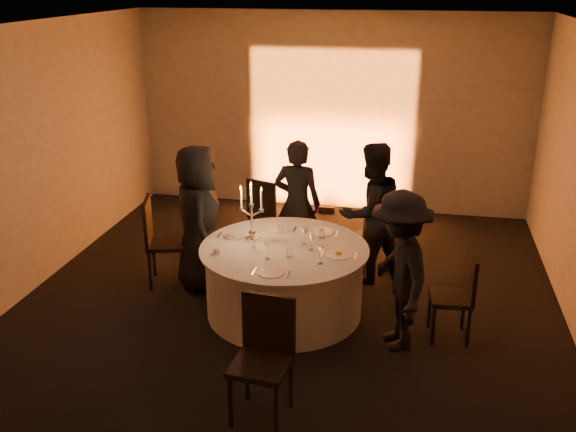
% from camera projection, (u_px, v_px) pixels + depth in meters
% --- Properties ---
extents(floor, '(7.00, 7.00, 0.00)m').
position_uv_depth(floor, '(284.00, 311.00, 7.06)').
color(floor, black).
rests_on(floor, ground).
extents(ceiling, '(7.00, 7.00, 0.00)m').
position_uv_depth(ceiling, '(284.00, 29.00, 6.00)').
color(ceiling, silver).
rests_on(ceiling, wall_back).
extents(wall_back, '(7.00, 0.00, 7.00)m').
position_uv_depth(wall_back, '(332.00, 113.00, 9.73)').
color(wall_back, '#9D9992').
rests_on(wall_back, floor).
extents(wall_front, '(7.00, 0.00, 7.00)m').
position_uv_depth(wall_front, '(144.00, 382.00, 3.32)').
color(wall_front, '#9D9992').
rests_on(wall_front, floor).
extents(wall_left, '(0.00, 7.00, 7.00)m').
position_uv_depth(wall_left, '(19.00, 165.00, 7.09)').
color(wall_left, '#9D9992').
rests_on(wall_left, floor).
extents(uplighter_fixture, '(0.25, 0.12, 0.10)m').
position_uv_depth(uplighter_fixture, '(327.00, 209.00, 9.97)').
color(uplighter_fixture, black).
rests_on(uplighter_fixture, floor).
extents(banquet_table, '(1.80, 1.80, 0.77)m').
position_uv_depth(banquet_table, '(284.00, 280.00, 6.92)').
color(banquet_table, black).
rests_on(banquet_table, floor).
extents(chair_left, '(0.57, 0.57, 1.06)m').
position_uv_depth(chair_left, '(159.00, 236.00, 7.51)').
color(chair_left, black).
rests_on(chair_left, floor).
extents(chair_back_left, '(0.55, 0.55, 0.99)m').
position_uv_depth(chair_back_left, '(266.00, 210.00, 8.48)').
color(chair_back_left, black).
rests_on(chair_back_left, floor).
extents(chair_back_right, '(0.52, 0.52, 0.86)m').
position_uv_depth(chair_back_right, '(373.00, 234.00, 7.90)').
color(chair_back_right, black).
rests_on(chair_back_right, floor).
extents(chair_right, '(0.44, 0.44, 0.92)m').
position_uv_depth(chair_right, '(459.00, 292.00, 6.38)').
color(chair_right, black).
rests_on(chair_right, floor).
extents(chair_front, '(0.50, 0.50, 1.04)m').
position_uv_depth(chair_front, '(264.00, 350.00, 5.25)').
color(chair_front, black).
rests_on(chair_front, floor).
extents(guest_left, '(0.81, 0.98, 1.71)m').
position_uv_depth(guest_left, '(198.00, 218.00, 7.36)').
color(guest_left, black).
rests_on(guest_left, floor).
extents(guest_back_left, '(0.62, 0.43, 1.62)m').
position_uv_depth(guest_back_left, '(297.00, 204.00, 7.95)').
color(guest_back_left, black).
rests_on(guest_back_left, floor).
extents(guest_back_right, '(1.05, 1.02, 1.70)m').
position_uv_depth(guest_back_right, '(371.00, 213.00, 7.53)').
color(guest_back_right, black).
rests_on(guest_back_right, floor).
extents(guest_right, '(0.91, 1.18, 1.61)m').
position_uv_depth(guest_right, '(399.00, 271.00, 6.16)').
color(guest_right, black).
rests_on(guest_right, floor).
extents(plate_left, '(0.36, 0.24, 0.01)m').
position_uv_depth(plate_left, '(234.00, 236.00, 7.07)').
color(plate_left, white).
rests_on(plate_left, banquet_table).
extents(plate_back_left, '(0.36, 0.28, 0.01)m').
position_uv_depth(plate_back_left, '(280.00, 228.00, 7.27)').
color(plate_back_left, white).
rests_on(plate_back_left, banquet_table).
extents(plate_back_right, '(0.35, 0.28, 0.08)m').
position_uv_depth(plate_back_right, '(322.00, 231.00, 7.17)').
color(plate_back_right, white).
rests_on(plate_back_right, banquet_table).
extents(plate_right, '(0.36, 0.26, 0.08)m').
position_uv_depth(plate_right, '(339.00, 254.00, 6.58)').
color(plate_right, white).
rests_on(plate_right, banquet_table).
extents(plate_front, '(0.36, 0.26, 0.01)m').
position_uv_depth(plate_front, '(271.00, 272.00, 6.20)').
color(plate_front, white).
rests_on(plate_front, banquet_table).
extents(coffee_cup, '(0.11, 0.11, 0.07)m').
position_uv_depth(coffee_cup, '(217.00, 252.00, 6.61)').
color(coffee_cup, white).
rests_on(coffee_cup, banquet_table).
extents(candelabra, '(0.28, 0.13, 0.66)m').
position_uv_depth(candelabra, '(252.00, 219.00, 6.91)').
color(candelabra, silver).
rests_on(candelabra, banquet_table).
extents(wine_glass_a, '(0.07, 0.07, 0.19)m').
position_uv_depth(wine_glass_a, '(267.00, 247.00, 6.45)').
color(wine_glass_a, silver).
rests_on(wine_glass_a, banquet_table).
extents(wine_glass_b, '(0.07, 0.07, 0.19)m').
position_uv_depth(wine_glass_b, '(321.00, 251.00, 6.35)').
color(wine_glass_b, silver).
rests_on(wine_glass_b, banquet_table).
extents(wine_glass_c, '(0.07, 0.07, 0.19)m').
position_uv_depth(wine_glass_c, '(311.00, 238.00, 6.67)').
color(wine_glass_c, silver).
rests_on(wine_glass_c, banquet_table).
extents(wine_glass_d, '(0.07, 0.07, 0.19)m').
position_uv_depth(wine_glass_d, '(304.00, 233.00, 6.81)').
color(wine_glass_d, silver).
rests_on(wine_glass_d, banquet_table).
extents(wine_glass_e, '(0.07, 0.07, 0.19)m').
position_uv_depth(wine_glass_e, '(254.00, 235.00, 6.75)').
color(wine_glass_e, silver).
rests_on(wine_glass_e, banquet_table).
extents(tumbler_a, '(0.07, 0.07, 0.09)m').
position_uv_depth(tumbler_a, '(322.00, 235.00, 6.99)').
color(tumbler_a, silver).
rests_on(tumbler_a, banquet_table).
extents(tumbler_b, '(0.07, 0.07, 0.09)m').
position_uv_depth(tumbler_b, '(289.00, 253.00, 6.53)').
color(tumbler_b, silver).
rests_on(tumbler_b, banquet_table).
extents(tumbler_c, '(0.07, 0.07, 0.09)m').
position_uv_depth(tumbler_c, '(281.00, 229.00, 7.15)').
color(tumbler_c, silver).
rests_on(tumbler_c, banquet_table).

